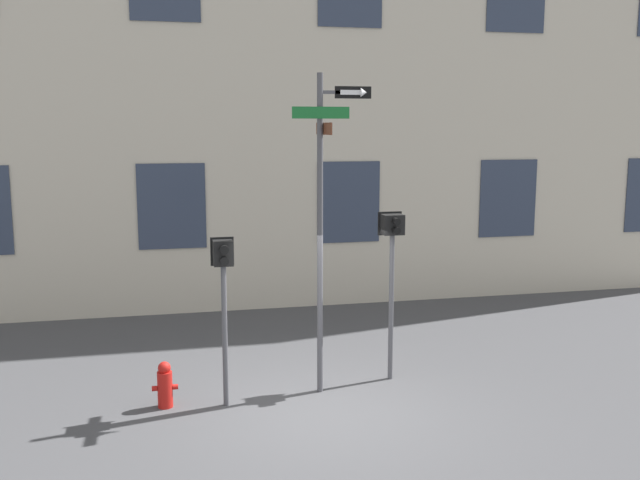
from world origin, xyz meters
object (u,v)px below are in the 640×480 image
(pedestrian_signal_right, at_px, (392,250))
(street_sign_pole, at_px, (324,208))
(fire_hydrant, at_px, (165,385))
(pedestrian_signal_left, at_px, (224,277))

(pedestrian_signal_right, bearing_deg, street_sign_pole, -165.72)
(pedestrian_signal_right, distance_m, fire_hydrant, 4.10)
(street_sign_pole, height_order, fire_hydrant, street_sign_pole)
(street_sign_pole, xyz_separation_m, pedestrian_signal_left, (-1.56, -0.25, -0.95))
(pedestrian_signal_left, relative_size, pedestrian_signal_right, 0.91)
(street_sign_pole, distance_m, pedestrian_signal_left, 1.84)
(pedestrian_signal_left, relative_size, fire_hydrant, 3.61)
(pedestrian_signal_left, bearing_deg, street_sign_pole, 9.06)
(street_sign_pole, bearing_deg, pedestrian_signal_left, -170.94)
(street_sign_pole, relative_size, fire_hydrant, 7.02)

